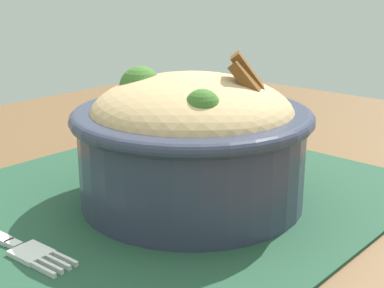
% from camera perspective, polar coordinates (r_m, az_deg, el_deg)
% --- Properties ---
extents(table, '(1.05, 0.84, 0.71)m').
position_cam_1_polar(table, '(0.51, -4.89, -12.60)').
color(table, brown).
rests_on(table, ground_plane).
extents(placemat, '(0.48, 0.35, 0.00)m').
position_cam_1_polar(placemat, '(0.45, -6.52, -7.07)').
color(placemat, '#1E422D').
rests_on(placemat, table).
extents(bowl, '(0.20, 0.20, 0.13)m').
position_cam_1_polar(bowl, '(0.45, -0.02, 0.79)').
color(bowl, '#2D3347').
rests_on(bowl, placemat).
extents(fork, '(0.02, 0.13, 0.00)m').
position_cam_1_polar(fork, '(0.41, -18.29, -9.95)').
color(fork, silver).
rests_on(fork, placemat).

